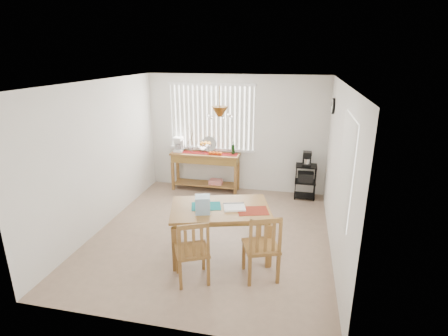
% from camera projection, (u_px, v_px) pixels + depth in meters
% --- Properties ---
extents(ground, '(4.00, 4.50, 0.01)m').
position_uv_depth(ground, '(212.00, 234.00, 6.13)').
color(ground, '#9E816B').
extents(room_shell, '(4.20, 4.70, 2.70)m').
position_uv_depth(room_shell, '(211.00, 140.00, 5.62)').
color(room_shell, white).
rests_on(room_shell, ground).
extents(sideboard, '(1.56, 0.44, 0.88)m').
position_uv_depth(sideboard, '(206.00, 163.00, 7.92)').
color(sideboard, olive).
rests_on(sideboard, ground).
extents(sideboard_items, '(1.48, 0.37, 0.67)m').
position_uv_depth(sideboard_items, '(195.00, 147.00, 7.88)').
color(sideboard_items, maroon).
rests_on(sideboard_items, sideboard).
extents(wire_cart, '(0.44, 0.35, 0.75)m').
position_uv_depth(wire_cart, '(305.00, 178.00, 7.53)').
color(wire_cart, black).
rests_on(wire_cart, ground).
extents(cart_items, '(0.18, 0.21, 0.31)m').
position_uv_depth(cart_items, '(307.00, 159.00, 7.40)').
color(cart_items, black).
rests_on(cart_items, wire_cart).
extents(dining_table, '(1.69, 1.33, 0.79)m').
position_uv_depth(dining_table, '(220.00, 213.00, 5.32)').
color(dining_table, olive).
rests_on(dining_table, ground).
extents(table_items, '(1.24, 0.56, 0.25)m').
position_uv_depth(table_items, '(211.00, 205.00, 5.14)').
color(table_items, '#16787D').
rests_on(table_items, dining_table).
extents(chair_left, '(0.59, 0.59, 0.95)m').
position_uv_depth(chair_left, '(192.00, 251.00, 4.73)').
color(chair_left, olive).
rests_on(chair_left, ground).
extents(chair_right, '(0.60, 0.60, 1.00)m').
position_uv_depth(chair_right, '(262.00, 247.00, 4.79)').
color(chair_right, olive).
rests_on(chair_right, ground).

